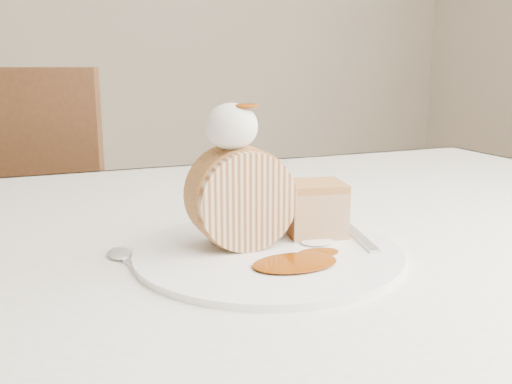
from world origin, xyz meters
name	(u,v)px	position (x,y,z in m)	size (l,w,h in m)	color
table	(264,285)	(0.00, 0.20, 0.66)	(1.40, 0.90, 0.75)	white
chair_far	(30,229)	(-0.29, 1.04, 0.54)	(0.58, 0.58, 0.94)	brown
plate	(268,252)	(-0.05, 0.07, 0.75)	(0.29, 0.29, 0.01)	white
roulade_slice	(241,198)	(-0.07, 0.10, 0.81)	(0.11, 0.11, 0.06)	beige
cake_chunk	(315,212)	(0.02, 0.10, 0.78)	(0.06, 0.06, 0.05)	tan
whipped_cream	(231,126)	(-0.08, 0.10, 0.89)	(0.06, 0.06, 0.05)	silver
caramel_drizzle	(247,100)	(-0.07, 0.09, 0.92)	(0.03, 0.02, 0.01)	#712E04
caramel_pool	(295,263)	(-0.04, 0.02, 0.76)	(0.09, 0.06, 0.00)	#712E04
fork	(357,235)	(0.07, 0.08, 0.76)	(0.02, 0.17, 0.00)	silver
spoon	(154,276)	(-0.18, 0.05, 0.75)	(0.02, 0.15, 0.00)	silver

